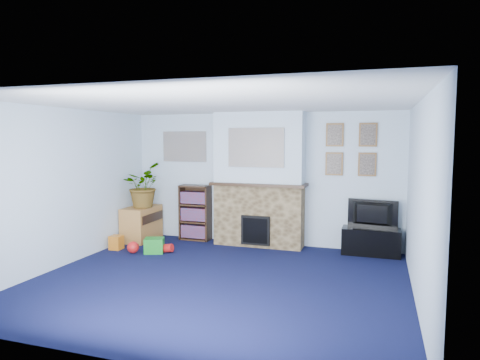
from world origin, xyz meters
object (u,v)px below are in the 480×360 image
(television, at_px, (372,214))
(bookshelf, at_px, (195,214))
(tv_stand, at_px, (371,241))
(sideboard, at_px, (142,222))

(television, xyz_separation_m, bookshelf, (-3.23, 0.06, -0.18))
(tv_stand, xyz_separation_m, sideboard, (-4.19, -0.28, 0.12))
(television, distance_m, bookshelf, 3.23)
(tv_stand, relative_size, television, 1.15)
(television, height_order, sideboard, television)
(sideboard, bearing_deg, tv_stand, 3.82)
(television, height_order, bookshelf, bookshelf)
(tv_stand, relative_size, sideboard, 1.14)
(bookshelf, xyz_separation_m, sideboard, (-0.96, -0.36, -0.15))
(tv_stand, relative_size, bookshelf, 0.90)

